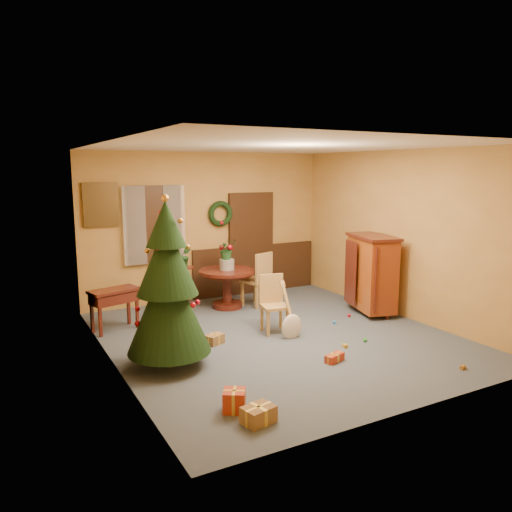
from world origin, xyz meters
TOP-DOWN VIEW (x-y plane):
  - room_envelope at (0.21, 2.70)m, footprint 5.50×5.50m
  - dining_table at (0.02, 1.89)m, footprint 1.06×1.06m
  - urn at (0.02, 1.89)m, footprint 0.27×0.27m
  - centerpiece_plant at (0.02, 1.89)m, footprint 0.34×0.30m
  - chair_near at (0.07, 0.28)m, footprint 0.47×0.47m
  - chair_far at (0.58, 1.68)m, footprint 0.58×0.58m
  - guitar at (0.16, -0.14)m, footprint 0.51×0.63m
  - plant_stand at (-0.72, 2.12)m, footprint 0.32×0.32m
  - stand_plant at (-0.72, 2.12)m, footprint 0.25×0.21m
  - christmas_tree at (-1.86, -0.31)m, footprint 1.09×1.09m
  - writing_desk at (-2.15, 1.53)m, footprint 0.84×0.58m
  - sideboard at (2.15, 0.34)m, footprint 0.86×1.22m
  - gift_a at (-1.55, -2.19)m, footprint 0.37×0.30m
  - gift_b at (-1.66, -1.85)m, footprint 0.32×0.32m
  - gift_c at (-1.00, 0.18)m, footprint 0.31×0.27m
  - gift_d at (0.15, -1.24)m, footprint 0.32×0.21m
  - toy_a at (1.17, 0.11)m, footprint 0.09×0.09m
  - toy_b at (1.03, -0.83)m, footprint 0.06×0.06m
  - toy_c at (0.61, -0.88)m, footprint 0.06×0.09m
  - toy_d at (1.64, 0.31)m, footprint 0.06×0.06m
  - toy_e at (1.45, -2.25)m, footprint 0.09×0.06m

SIDE VIEW (x-z plane):
  - toy_a at x=1.17m, z-range 0.00..0.05m
  - toy_c at x=0.61m, z-range 0.00..0.05m
  - toy_e at x=1.45m, z-range 0.00..0.05m
  - toy_b at x=1.03m, z-range 0.00..0.06m
  - toy_d at x=1.64m, z-range 0.00..0.06m
  - gift_d at x=0.15m, z-range 0.00..0.11m
  - gift_c at x=-1.00m, z-range 0.00..0.14m
  - gift_a at x=-1.55m, z-range 0.00..0.17m
  - gift_b at x=-1.66m, z-range 0.00..0.23m
  - guitar at x=0.16m, z-range 0.01..0.83m
  - chair_near at x=0.07m, z-range 0.03..0.95m
  - dining_table at x=0.02m, z-range 0.14..0.87m
  - plant_stand at x=-0.72m, z-range 0.10..0.92m
  - writing_desk at x=-2.15m, z-range 0.17..0.85m
  - chair_far at x=0.58m, z-range 0.04..1.08m
  - sideboard at x=2.15m, z-range 0.05..1.47m
  - urn at x=0.02m, z-range 0.73..0.93m
  - stand_plant at x=-0.72m, z-range 0.82..1.22m
  - christmas_tree at x=-1.86m, z-range -0.06..2.20m
  - centerpiece_plant at x=0.02m, z-range 0.93..1.31m
  - room_envelope at x=0.21m, z-range -1.63..3.87m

